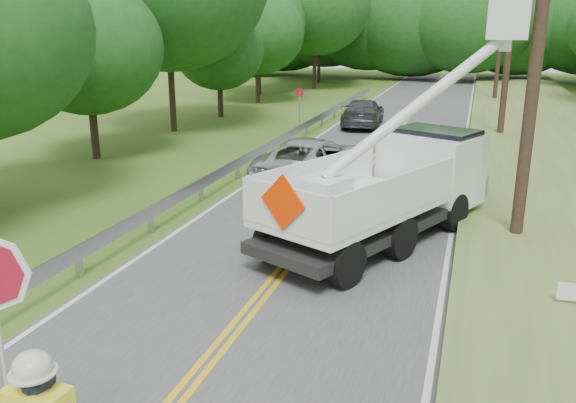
% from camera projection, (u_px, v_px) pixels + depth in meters
% --- Properties ---
extents(road, '(7.20, 96.00, 0.03)m').
position_uv_depth(road, '(357.00, 180.00, 20.77)').
color(road, '#444446').
rests_on(road, ground).
extents(guardrail, '(0.18, 48.00, 0.77)m').
position_uv_depth(guardrail, '(258.00, 153.00, 22.61)').
color(guardrail, '#9D9DA4').
rests_on(guardrail, ground).
extents(utility_poles, '(1.60, 43.30, 10.00)m').
position_uv_depth(utility_poles, '(520.00, 24.00, 20.58)').
color(utility_poles, black).
rests_on(utility_poles, ground).
extents(treeline_left, '(11.37, 54.62, 11.77)m').
position_uv_depth(treeline_left, '(241.00, 10.00, 36.67)').
color(treeline_left, '#332319').
rests_on(treeline_left, ground).
extents(treeline_horizon, '(56.32, 13.76, 10.50)m').
position_uv_depth(treeline_horizon, '(437.00, 23.00, 57.99)').
color(treeline_horizon, '#194E17').
rests_on(treeline_horizon, ground).
extents(bucket_truck, '(5.61, 7.51, 6.99)m').
position_uv_depth(bucket_truck, '(407.00, 174.00, 15.10)').
color(bucket_truck, black).
rests_on(bucket_truck, road).
extents(suv_silver, '(3.04, 5.71, 1.53)m').
position_uv_depth(suv_silver, '(311.00, 159.00, 20.51)').
color(suv_silver, '#B4B6BB').
rests_on(suv_silver, road).
extents(suv_darkgrey, '(2.41, 5.09, 1.43)m').
position_uv_depth(suv_darkgrey, '(363.00, 113.00, 31.70)').
color(suv_darkgrey, '#3D4044').
rests_on(suv_darkgrey, road).
extents(stop_sign_permanent, '(0.35, 0.36, 2.25)m').
position_uv_depth(stop_sign_permanent, '(299.00, 104.00, 29.55)').
color(stop_sign_permanent, '#9D9DA4').
rests_on(stop_sign_permanent, ground).
extents(yard_sign, '(0.49, 0.05, 0.71)m').
position_uv_depth(yard_sign, '(571.00, 293.00, 10.84)').
color(yard_sign, white).
rests_on(yard_sign, ground).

